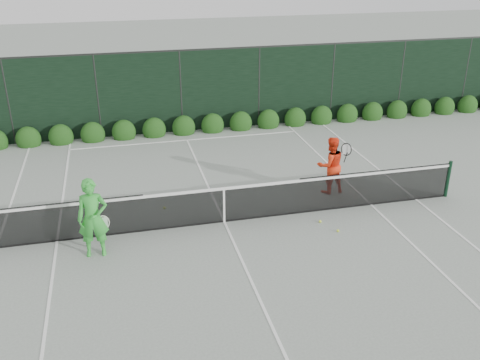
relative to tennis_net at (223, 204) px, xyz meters
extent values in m
plane|color=gray|center=(0.02, 0.00, -0.53)|extent=(80.00, 80.00, 0.00)
cylinder|color=#11341F|center=(6.42, 0.00, 0.00)|extent=(0.10, 0.10, 1.07)
cube|color=black|center=(-4.18, 0.00, -0.02)|extent=(4.40, 0.01, 1.02)
cube|color=black|center=(0.02, 0.00, -0.05)|extent=(4.00, 0.01, 0.96)
cube|color=black|center=(4.22, 0.00, -0.02)|extent=(4.40, 0.01, 1.02)
cube|color=white|center=(0.02, 0.00, 0.41)|extent=(12.80, 0.03, 0.07)
cube|color=black|center=(0.02, 0.00, -0.51)|extent=(12.80, 0.02, 0.04)
cube|color=white|center=(0.02, 0.00, -0.07)|extent=(0.05, 0.03, 0.91)
imported|color=green|center=(-3.15, -0.81, 0.40)|extent=(0.70, 0.47, 1.87)
torus|color=beige|center=(-2.95, -0.71, 0.20)|extent=(0.30, 0.05, 0.30)
cylinder|color=black|center=(-2.95, -0.71, -0.04)|extent=(0.10, 0.03, 0.30)
imported|color=#FF3715|center=(3.33, 1.06, 0.30)|extent=(0.85, 0.68, 1.66)
torus|color=black|center=(3.68, 0.86, 0.82)|extent=(0.25, 0.21, 0.30)
cylinder|color=black|center=(3.68, 0.86, 0.58)|extent=(0.10, 0.03, 0.30)
cube|color=white|center=(5.51, 0.00, -0.53)|extent=(0.06, 23.77, 0.01)
cube|color=white|center=(-4.09, 0.00, -0.53)|extent=(0.06, 23.77, 0.01)
cube|color=white|center=(4.14, 0.00, -0.53)|extent=(0.06, 23.77, 0.01)
cube|color=white|center=(0.02, 11.88, -0.53)|extent=(11.03, 0.06, 0.01)
cube|color=white|center=(0.02, 6.40, -0.53)|extent=(8.23, 0.06, 0.01)
cube|color=white|center=(0.02, 0.00, -0.53)|extent=(0.06, 12.80, 0.01)
cube|color=black|center=(0.02, 7.50, 0.97)|extent=(32.00, 0.06, 3.00)
cube|color=#262826|center=(0.02, 7.50, 2.50)|extent=(32.00, 0.06, 0.06)
cylinder|color=#262826|center=(-5.98, 7.50, 0.97)|extent=(0.08, 0.08, 3.00)
cylinder|color=#262826|center=(-2.98, 7.50, 0.97)|extent=(0.08, 0.08, 3.00)
cylinder|color=#262826|center=(0.02, 7.50, 0.97)|extent=(0.08, 0.08, 3.00)
cylinder|color=#262826|center=(3.02, 7.50, 0.97)|extent=(0.08, 0.08, 3.00)
cylinder|color=#262826|center=(6.02, 7.50, 0.97)|extent=(0.08, 0.08, 3.00)
cylinder|color=#262826|center=(9.02, 7.50, 0.97)|extent=(0.08, 0.08, 3.00)
cylinder|color=#262826|center=(12.02, 7.50, 0.97)|extent=(0.08, 0.08, 3.00)
ellipsoid|color=#133C10|center=(-5.48, 7.15, -0.30)|extent=(0.86, 0.65, 0.94)
ellipsoid|color=#133C10|center=(-4.38, 7.15, -0.30)|extent=(0.86, 0.65, 0.94)
ellipsoid|color=#133C10|center=(-3.28, 7.15, -0.30)|extent=(0.86, 0.65, 0.94)
ellipsoid|color=#133C10|center=(-2.18, 7.15, -0.30)|extent=(0.86, 0.65, 0.94)
ellipsoid|color=#133C10|center=(-1.08, 7.15, -0.30)|extent=(0.86, 0.65, 0.94)
ellipsoid|color=#133C10|center=(0.02, 7.15, -0.30)|extent=(0.86, 0.65, 0.94)
ellipsoid|color=#133C10|center=(1.12, 7.15, -0.30)|extent=(0.86, 0.65, 0.94)
ellipsoid|color=#133C10|center=(2.22, 7.15, -0.30)|extent=(0.86, 0.65, 0.94)
ellipsoid|color=#133C10|center=(3.32, 7.15, -0.30)|extent=(0.86, 0.65, 0.94)
ellipsoid|color=#133C10|center=(4.42, 7.15, -0.30)|extent=(0.86, 0.65, 0.94)
ellipsoid|color=#133C10|center=(5.52, 7.15, -0.30)|extent=(0.86, 0.65, 0.94)
ellipsoid|color=#133C10|center=(6.62, 7.15, -0.30)|extent=(0.86, 0.65, 0.94)
ellipsoid|color=#133C10|center=(7.72, 7.15, -0.30)|extent=(0.86, 0.65, 0.94)
ellipsoid|color=#133C10|center=(8.82, 7.15, -0.30)|extent=(0.86, 0.65, 0.94)
ellipsoid|color=#133C10|center=(9.92, 7.15, -0.30)|extent=(0.86, 0.65, 0.94)
ellipsoid|color=#133C10|center=(11.02, 7.15, -0.30)|extent=(0.86, 0.65, 0.94)
ellipsoid|color=#133C10|center=(12.12, 7.15, -0.30)|extent=(0.86, 0.65, 0.94)
sphere|color=#E1F736|center=(2.41, -0.61, -0.50)|extent=(0.07, 0.07, 0.07)
sphere|color=#E1F736|center=(2.66, -1.18, -0.50)|extent=(0.07, 0.07, 0.07)
sphere|color=#E1F736|center=(-1.39, 1.11, -0.50)|extent=(0.07, 0.07, 0.07)
camera|label=1|loc=(-2.46, -11.85, 6.04)|focal=40.00mm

